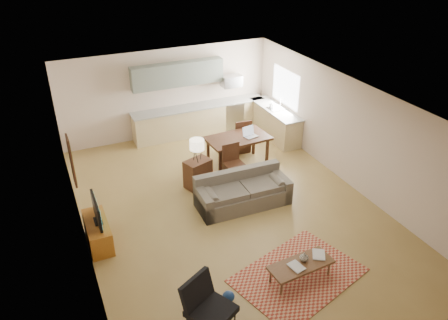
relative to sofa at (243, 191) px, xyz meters
name	(u,v)px	position (x,y,z in m)	size (l,w,h in m)	color
room	(230,158)	(-0.36, -0.01, 0.95)	(9.00, 9.00, 9.00)	olive
kitchen_counter_back	(200,119)	(0.54, 4.17, 0.06)	(4.26, 0.64, 0.92)	tan
kitchen_counter_right	(275,122)	(2.57, 2.99, 0.06)	(0.64, 2.26, 0.92)	tan
kitchen_range	(231,114)	(1.64, 4.17, 0.05)	(0.62, 0.62, 0.90)	#A5A8AD
kitchen_microwave	(231,81)	(1.64, 4.19, 1.15)	(0.62, 0.40, 0.35)	#A5A8AD
upper_cabinets	(178,74)	(-0.06, 4.32, 1.55)	(2.80, 0.34, 0.70)	slate
window_right	(285,87)	(2.87, 2.99, 1.15)	(0.02, 1.40, 1.05)	white
wall_art_left	(72,161)	(-3.57, 0.89, 1.15)	(0.06, 0.42, 1.10)	olive
triptych	(164,81)	(-0.46, 4.46, 1.35)	(1.70, 0.04, 0.50)	beige
rug	(298,275)	(-0.09, -2.56, -0.39)	(2.34, 1.62, 0.02)	maroon
sofa	(243,191)	(0.00, 0.00, 0.00)	(2.28, 0.99, 0.79)	brown
coffee_table	(300,271)	(-0.11, -2.64, -0.21)	(1.25, 0.49, 0.38)	#50321B
book_a	(292,269)	(-0.35, -2.70, -0.01)	(0.27, 0.34, 0.03)	maroon
book_b	(313,254)	(0.23, -2.51, -0.01)	(0.37, 0.39, 0.02)	navy
vase	(304,257)	(-0.01, -2.58, 0.06)	(0.20, 0.20, 0.18)	black
armchair	(211,307)	(-2.05, -2.98, 0.05)	(0.78, 0.78, 0.89)	black
tv_credenza	(98,232)	(-3.37, -0.01, -0.13)	(0.44, 1.15, 0.53)	#925215
tv	(96,211)	(-3.33, -0.01, 0.40)	(0.09, 0.89, 0.53)	black
console_table	(198,174)	(-0.67, 1.20, -0.03)	(0.64, 0.42, 0.74)	#341C10
table_lamp	(197,150)	(-0.67, 1.20, 0.64)	(0.36, 0.36, 0.59)	beige
dining_table	(238,151)	(0.72, 1.79, 0.03)	(1.67, 0.96, 0.85)	#341C10
dining_chair_near	(235,164)	(0.27, 1.04, 0.11)	(0.48, 0.51, 1.01)	#341C10
dining_chair_far	(241,134)	(1.17, 2.55, 0.11)	(0.49, 0.51, 1.02)	#341C10
laptop	(251,132)	(1.05, 1.68, 0.58)	(0.36, 0.27, 0.27)	#A5A8AD
soap_bottle	(271,105)	(2.47, 3.08, 0.62)	(0.09, 0.09, 0.19)	beige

